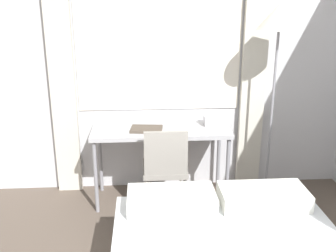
{
  "coord_description": "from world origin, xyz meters",
  "views": [
    {
      "loc": [
        -0.19,
        -0.7,
        1.93
      ],
      "look_at": [
        0.02,
        2.44,
        0.9
      ],
      "focal_mm": 42.0,
      "sensor_mm": 36.0,
      "label": 1
    }
  ],
  "objects_px": {
    "standing_lamp": "(279,32)",
    "desk": "(161,134)",
    "telephone": "(211,120)",
    "book": "(146,129)",
    "desk_chair": "(165,165)"
  },
  "relations": [
    {
      "from": "standing_lamp",
      "to": "desk",
      "type": "bearing_deg",
      "value": 176.45
    },
    {
      "from": "telephone",
      "to": "book",
      "type": "height_order",
      "value": "telephone"
    },
    {
      "from": "standing_lamp",
      "to": "telephone",
      "type": "xyz_separation_m",
      "value": [
        -0.55,
        0.12,
        -0.84
      ]
    },
    {
      "from": "desk",
      "to": "telephone",
      "type": "relative_size",
      "value": 8.55
    },
    {
      "from": "desk",
      "to": "desk_chair",
      "type": "distance_m",
      "value": 0.34
    },
    {
      "from": "desk_chair",
      "to": "standing_lamp",
      "type": "relative_size",
      "value": 0.45
    },
    {
      "from": "standing_lamp",
      "to": "book",
      "type": "xyz_separation_m",
      "value": [
        -1.18,
        0.01,
        -0.88
      ]
    },
    {
      "from": "desk",
      "to": "standing_lamp",
      "type": "height_order",
      "value": "standing_lamp"
    },
    {
      "from": "book",
      "to": "telephone",
      "type": "bearing_deg",
      "value": 10.38
    },
    {
      "from": "desk_chair",
      "to": "standing_lamp",
      "type": "bearing_deg",
      "value": 11.76
    },
    {
      "from": "telephone",
      "to": "book",
      "type": "xyz_separation_m",
      "value": [
        -0.63,
        -0.11,
        -0.04
      ]
    },
    {
      "from": "standing_lamp",
      "to": "book",
      "type": "relative_size",
      "value": 6.04
    },
    {
      "from": "telephone",
      "to": "book",
      "type": "distance_m",
      "value": 0.64
    },
    {
      "from": "desk",
      "to": "book",
      "type": "height_order",
      "value": "book"
    },
    {
      "from": "standing_lamp",
      "to": "desk_chair",
      "type": "bearing_deg",
      "value": -168.32
    }
  ]
}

